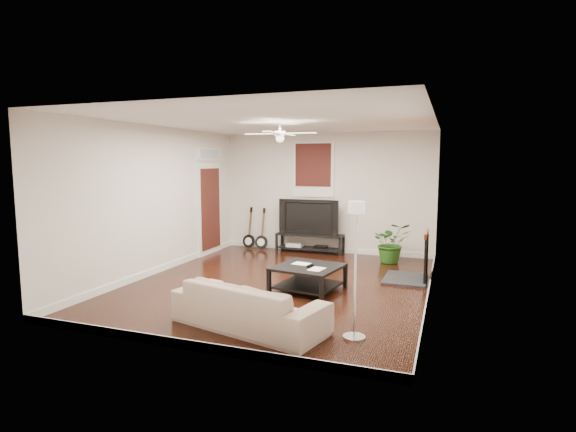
# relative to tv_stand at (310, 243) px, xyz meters

# --- Properties ---
(room) EXTENTS (5.01, 6.01, 2.81)m
(room) POSITION_rel_tv_stand_xyz_m (0.31, -2.78, 1.18)
(room) COLOR black
(room) RESTS_ON ground
(brick_accent) EXTENTS (0.02, 2.20, 2.80)m
(brick_accent) POSITION_rel_tv_stand_xyz_m (2.80, -1.78, 1.18)
(brick_accent) COLOR brown
(brick_accent) RESTS_ON floor
(fireplace) EXTENTS (0.80, 1.10, 0.92)m
(fireplace) POSITION_rel_tv_stand_xyz_m (2.51, -1.78, 0.24)
(fireplace) COLOR black
(fireplace) RESTS_ON floor
(window_back) EXTENTS (1.00, 0.06, 1.30)m
(window_back) POSITION_rel_tv_stand_xyz_m (0.01, 0.19, 1.73)
(window_back) COLOR #39110F
(window_back) RESTS_ON wall_back
(door_left) EXTENTS (0.08, 1.00, 2.50)m
(door_left) POSITION_rel_tv_stand_xyz_m (-2.15, -0.88, 1.03)
(door_left) COLOR white
(door_left) RESTS_ON wall_left
(tv_stand) EXTENTS (1.59, 0.42, 0.44)m
(tv_stand) POSITION_rel_tv_stand_xyz_m (0.00, 0.00, 0.00)
(tv_stand) COLOR black
(tv_stand) RESTS_ON floor
(tv) EXTENTS (1.42, 0.19, 0.82)m
(tv) POSITION_rel_tv_stand_xyz_m (-0.00, 0.02, 0.63)
(tv) COLOR black
(tv) RESTS_ON tv_stand
(coffee_table) EXTENTS (1.15, 1.15, 0.42)m
(coffee_table) POSITION_rel_tv_stand_xyz_m (0.91, -3.04, -0.01)
(coffee_table) COLOR black
(coffee_table) RESTS_ON floor
(sofa) EXTENTS (2.19, 1.28, 0.60)m
(sofa) POSITION_rel_tv_stand_xyz_m (0.69, -4.90, 0.08)
(sofa) COLOR #C1AC91
(sofa) RESTS_ON floor
(floor_lamp) EXTENTS (0.34, 0.34, 1.68)m
(floor_lamp) POSITION_rel_tv_stand_xyz_m (2.04, -4.80, 0.62)
(floor_lamp) COLOR silver
(floor_lamp) RESTS_ON floor
(potted_plant) EXTENTS (0.95, 0.89, 0.87)m
(potted_plant) POSITION_rel_tv_stand_xyz_m (1.94, -0.46, 0.21)
(potted_plant) COLOR #215518
(potted_plant) RESTS_ON floor
(guitar_left) EXTENTS (0.33, 0.24, 1.02)m
(guitar_left) POSITION_rel_tv_stand_xyz_m (-1.56, -0.03, 0.29)
(guitar_left) COLOR black
(guitar_left) RESTS_ON floor
(guitar_right) EXTENTS (0.33, 0.24, 1.02)m
(guitar_right) POSITION_rel_tv_stand_xyz_m (-1.21, -0.06, 0.29)
(guitar_right) COLOR black
(guitar_right) RESTS_ON floor
(ceiling_fan) EXTENTS (1.24, 1.24, 0.32)m
(ceiling_fan) POSITION_rel_tv_stand_xyz_m (0.31, -2.78, 2.38)
(ceiling_fan) COLOR white
(ceiling_fan) RESTS_ON ceiling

